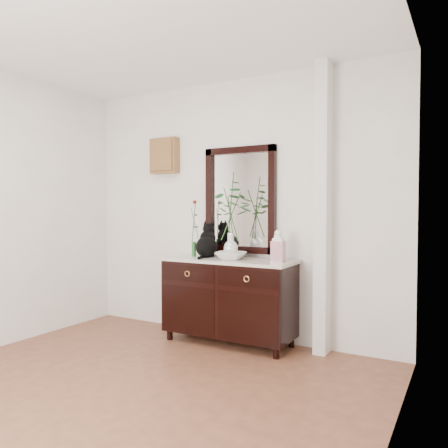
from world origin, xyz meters
The scene contains 11 objects.
ground_plane centered at (0.00, 0.00, -0.01)m, with size 3.60×4.00×0.02m, color brown.
wall_back centered at (0.00, 1.98, 1.35)m, with size 3.60×0.04×2.70m, color white.
pilaster centered at (1.00, 1.90, 1.35)m, with size 0.12×0.20×2.70m, color white.
sideboard centered at (0.10, 1.73, 0.47)m, with size 1.33×0.52×0.82m.
wall_mirror centered at (0.10, 1.97, 1.44)m, with size 0.80×0.06×1.10m.
key_cabinet centered at (-0.85, 1.94, 1.95)m, with size 0.35×0.10×0.40m, color brown.
cat centered at (-0.17, 1.75, 1.03)m, with size 0.25×0.31×0.36m, color black, non-canonical shape.
lotus_bowl centered at (0.15, 1.68, 0.89)m, with size 0.30×0.30×0.07m, color silver.
vase_branches centered at (0.15, 1.68, 1.29)m, with size 0.40×0.40×0.84m, color silver, non-canonical shape.
bud_vase_rose centered at (-0.31, 1.72, 1.15)m, with size 0.07×0.07×0.60m, color #28632C, non-canonical shape.
ginger_jar centered at (0.63, 1.73, 1.01)m, with size 0.12×0.12×0.31m, color silver, non-canonical shape.
Camera 1 is at (2.18, -2.07, 1.35)m, focal length 35.00 mm.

